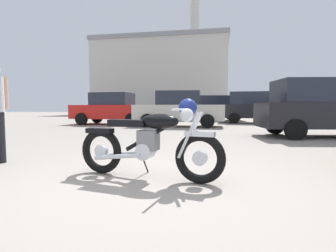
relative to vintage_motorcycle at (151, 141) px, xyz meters
name	(u,v)px	position (x,y,z in m)	size (l,w,h in m)	color
ground_plane	(131,184)	(-0.20, -0.30, -0.49)	(80.00, 80.00, 0.00)	gray
vintage_motorcycle	(151,141)	(0.00, 0.00, 0.00)	(2.04, 0.74, 1.07)	black
red_hatchback_near	(113,109)	(-3.92, 10.34, 0.34)	(4.35, 2.23, 1.67)	black
silver_sedan_mid	(179,109)	(-0.31, 9.26, 0.34)	(4.27, 2.06, 1.67)	black
pale_sedan_back	(322,108)	(4.41, 5.33, 0.43)	(4.01, 2.04, 1.78)	black
blue_hatchback_right	(254,107)	(3.77, 12.39, 0.43)	(4.02, 2.07, 1.78)	black
dark_sedan_left	(213,108)	(1.58, 14.80, 0.34)	(4.36, 2.26, 1.67)	black
industrial_building	(163,77)	(-4.01, 31.69, 4.30)	(17.35, 10.56, 17.89)	beige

